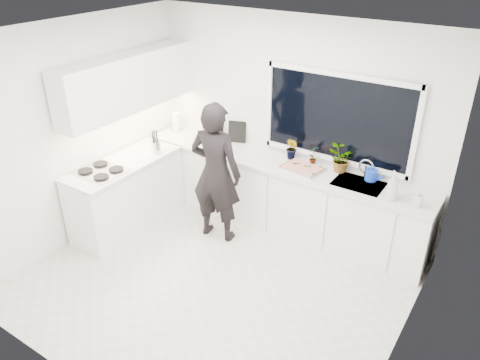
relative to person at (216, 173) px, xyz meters
The scene contains 25 objects.
floor 1.31m from the person, 56.12° to the right, with size 4.00×3.50×0.02m, color beige.
wall_back 1.20m from the person, 62.30° to the left, with size 4.00×0.02×2.70m, color white.
wall_left 1.74m from the person, 152.62° to the right, with size 0.02×3.50×2.70m, color white.
wall_right 2.68m from the person, 16.99° to the right, with size 0.02×3.50×2.70m, color white.
ceiling 2.03m from the person, 56.12° to the right, with size 4.00×3.50×0.02m, color white.
window 1.60m from the person, 40.42° to the left, with size 1.80×0.02×1.00m, color black.
base_cabinets_back 0.97m from the person, 52.57° to the left, with size 3.92×0.58×0.88m, color white.
base_cabinets_left 1.31m from the person, 159.85° to the right, with size 0.58×1.60×0.88m, color white.
countertop_back 0.85m from the person, 52.16° to the left, with size 3.94×0.62×0.04m, color silver.
countertop_left 1.23m from the person, 159.85° to the right, with size 0.62×1.60×0.04m, color silver.
upper_cabinets 1.59m from the person, behind, with size 0.34×2.10×0.70m, color white.
sink 1.71m from the person, 23.36° to the left, with size 0.58×0.42×0.14m, color silver.
faucet 1.80m from the person, 29.23° to the left, with size 0.03×0.03×0.22m, color silver.
stovetop 1.40m from the person, 146.60° to the right, with size 0.56×0.48×0.03m, color black.
person is the anchor object (origin of this frame).
pizza_tray 1.08m from the person, 37.00° to the left, with size 0.48×0.36×0.03m, color #B0B0B4.
pizza 1.08m from the person, 37.00° to the left, with size 0.44×0.32×0.01m, color red.
watering_can 1.85m from the person, 26.87° to the left, with size 0.14×0.14×0.13m, color #143DC4.
paper_towel_roll 1.50m from the person, 148.58° to the left, with size 0.11×0.11×0.26m, color white.
knife_block 1.08m from the person, 130.51° to the left, with size 0.13×0.10×0.22m, color olive.
utensil_crock 1.00m from the person, behind, with size 0.13×0.13×0.16m, color silver.
picture_frame_large 1.14m from the person, 125.95° to the left, with size 0.22×0.02×0.28m, color black.
picture_frame_small 0.98m from the person, 107.97° to the left, with size 0.25×0.02×0.30m, color black.
herb_plants 1.39m from the person, 37.39° to the left, with size 0.92×0.31×0.33m.
soap_bottles 2.13m from the person, 14.37° to the left, with size 0.41×0.17×0.33m.
Camera 1 is at (2.53, -3.31, 3.51)m, focal length 35.00 mm.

